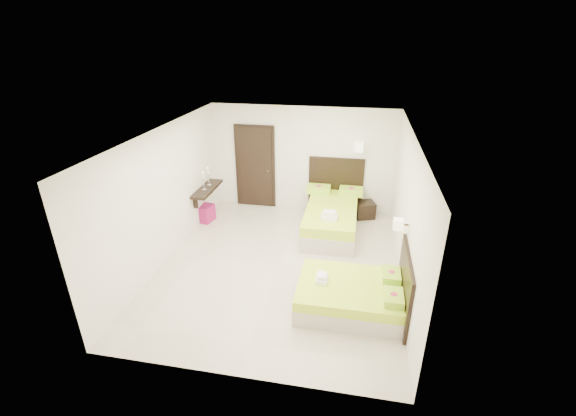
% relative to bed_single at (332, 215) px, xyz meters
% --- Properties ---
extents(floor, '(5.50, 5.50, 0.00)m').
position_rel_bed_single_xyz_m(floor, '(-0.85, -1.72, -0.34)').
color(floor, beige).
rests_on(floor, ground).
extents(bed_single, '(1.35, 2.25, 1.85)m').
position_rel_bed_single_xyz_m(bed_single, '(0.00, 0.00, 0.00)').
color(bed_single, '#BEB3A2').
rests_on(bed_single, ground).
extents(bed_double, '(1.72, 1.46, 1.42)m').
position_rel_bed_single_xyz_m(bed_double, '(0.61, -2.75, -0.08)').
color(bed_double, '#BEB3A2').
rests_on(bed_double, ground).
extents(nightstand, '(0.56, 0.53, 0.40)m').
position_rel_bed_single_xyz_m(nightstand, '(0.75, 0.75, -0.14)').
color(nightstand, black).
rests_on(nightstand, ground).
extents(ottoman, '(0.46, 0.46, 0.40)m').
position_rel_bed_single_xyz_m(ottoman, '(-3.04, -0.15, -0.14)').
color(ottoman, '#8B124F').
rests_on(ottoman, ground).
extents(door, '(1.02, 0.15, 2.14)m').
position_rel_bed_single_xyz_m(door, '(-2.05, 0.97, 0.71)').
color(door, black).
rests_on(door, ground).
extents(console_shelf, '(0.35, 1.20, 0.78)m').
position_rel_bed_single_xyz_m(console_shelf, '(-2.94, -0.12, 0.48)').
color(console_shelf, black).
rests_on(console_shelf, ground).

